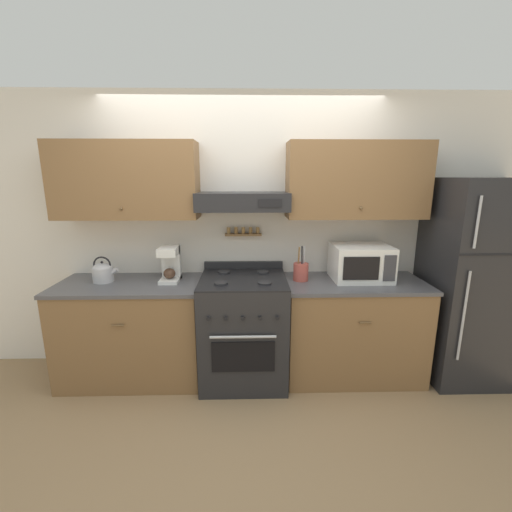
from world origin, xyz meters
The scene contains 10 objects.
ground_plane centered at (0.00, 0.00, 0.00)m, with size 16.00×16.00×0.00m, color #937551.
wall_back centered at (0.00, 0.62, 1.45)m, with size 5.20×0.46×2.55m.
counter_left centered at (-1.00, 0.34, 0.45)m, with size 1.25×0.66×0.90m.
counter_right centered at (0.99, 0.34, 0.45)m, with size 1.23×0.66×0.90m.
stove_range centered at (0.00, 0.30, 0.48)m, with size 0.75×0.73×1.02m.
refrigerator centered at (2.06, 0.31, 0.90)m, with size 0.79×0.70×1.80m.
tea_kettle centered at (-1.23, 0.38, 0.99)m, with size 0.23×0.18×0.23m.
coffee_maker centered at (-0.65, 0.41, 1.06)m, with size 0.16×0.24×0.31m.
microwave centered at (1.05, 0.39, 1.06)m, with size 0.51×0.41×0.31m.
utensil_crock centered at (0.51, 0.38, 0.98)m, with size 0.13×0.13×0.31m.
Camera 1 is at (0.04, -2.55, 1.82)m, focal length 24.00 mm.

